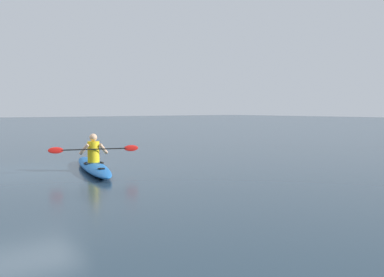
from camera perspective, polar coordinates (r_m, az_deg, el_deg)
ground_plane at (r=13.33m, az=-19.28°, el=-3.93°), size 160.00×160.00×0.00m
kayak at (r=13.12m, az=-12.10°, el=-3.37°), size 1.97×4.68×0.24m
kayaker at (r=12.96m, az=-12.07°, el=-1.38°), size 2.33×0.75×0.79m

